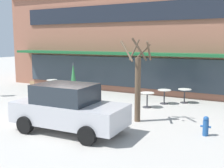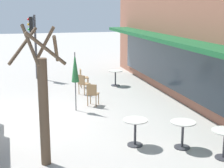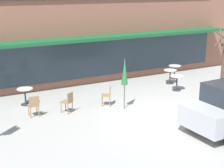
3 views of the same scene
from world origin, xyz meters
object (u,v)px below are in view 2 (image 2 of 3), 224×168
Objects in this scene: cafe_chair_0 at (83,83)px; cafe_chair_1 at (83,77)px; street_tree at (43,101)px; cafe_table_by_tree at (183,130)px; patio_umbrella_green_folded at (75,68)px; cafe_chair_2 at (92,93)px; cafe_table_streetside at (115,75)px; traffic_light_pole at (33,36)px; cafe_table_near_wall at (135,128)px.

cafe_chair_1 is (-1.38, 0.23, 0.00)m from cafe_chair_0.
cafe_chair_0 is 0.26× the size of street_tree.
cafe_table_by_tree is at bearing 13.79° from cafe_chair_0.
cafe_table_by_tree is at bearing 90.61° from street_tree.
patio_umbrella_green_folded is 1.39m from cafe_chair_2.
cafe_chair_1 and cafe_chair_2 have the same top height.
patio_umbrella_green_folded is at bearing -34.99° from cafe_table_streetside.
street_tree is (7.87, -3.96, 1.10)m from cafe_table_streetside.
cafe_chair_1 is at bearing 38.97° from traffic_light_pole.
cafe_table_streetside is 7.84m from cafe_table_by_tree.
patio_umbrella_green_folded reaches higher than cafe_chair_0.
cafe_chair_0 is (1.31, -1.84, 0.01)m from cafe_table_streetside.
cafe_table_streetside is 0.22× the size of street_tree.
cafe_table_near_wall is 0.35× the size of patio_umbrella_green_folded.
patio_umbrella_green_folded reaches higher than cafe_table_near_wall.
traffic_light_pole is (-2.64, -2.13, 1.77)m from cafe_chair_1.
cafe_table_by_tree is 6.72m from cafe_chair_0.
traffic_light_pole is (-10.55, -3.51, 1.78)m from cafe_table_by_tree.
traffic_light_pole is at bearing -154.66° from cafe_chair_0.
traffic_light_pole is (-2.71, -3.75, 1.78)m from cafe_table_streetside.
cafe_table_near_wall is at bearing 1.32° from cafe_chair_1.
patio_umbrella_green_folded is 0.65× the size of traffic_light_pole.
cafe_table_streetside is at bearing 153.32° from street_tree.
cafe_chair_0 is at bearing 163.45° from patio_umbrella_green_folded.
patio_umbrella_green_folded reaches higher than cafe_table_streetside.
cafe_table_near_wall and cafe_table_streetside have the same top height.
cafe_table_by_tree is 0.85× the size of cafe_chair_2.
street_tree is at bearing -26.68° from cafe_table_streetside.
cafe_table_streetside is 0.85× the size of cafe_chair_2.
cafe_table_by_tree is (7.83, -0.24, 0.00)m from cafe_table_streetside.
cafe_chair_1 is (-7.41, -0.17, 0.01)m from cafe_table_near_wall.
cafe_chair_2 is at bearing -29.52° from cafe_table_streetside.
cafe_chair_0 is at bearing -166.21° from cafe_table_by_tree.
cafe_chair_2 reaches higher than cafe_table_by_tree.
cafe_chair_1 is (-0.08, -1.61, 0.01)m from cafe_table_streetside.
traffic_light_pole reaches higher than cafe_chair_0.
cafe_chair_2 is 0.26× the size of traffic_light_pole.
cafe_table_streetside is at bearing 125.35° from cafe_chair_0.
cafe_table_by_tree is 0.85× the size of cafe_chair_1.
cafe_table_near_wall is 0.85× the size of cafe_chair_0.
cafe_chair_0 is at bearing -178.77° from cafe_chair_2.
cafe_chair_1 is at bearing 166.09° from patio_umbrella_green_folded.
cafe_table_near_wall is 1.00× the size of cafe_table_streetside.
cafe_chair_0 is at bearing 25.34° from traffic_light_pole.
patio_umbrella_green_folded is 2.47× the size of cafe_chair_1.
patio_umbrella_green_folded is 2.47× the size of cafe_chair_0.
cafe_chair_0 is at bearing -9.37° from cafe_chair_1.
patio_umbrella_green_folded reaches higher than cafe_table_by_tree.
patio_umbrella_green_folded reaches higher than cafe_chair_1.
cafe_chair_0 is 1.40m from cafe_chair_1.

